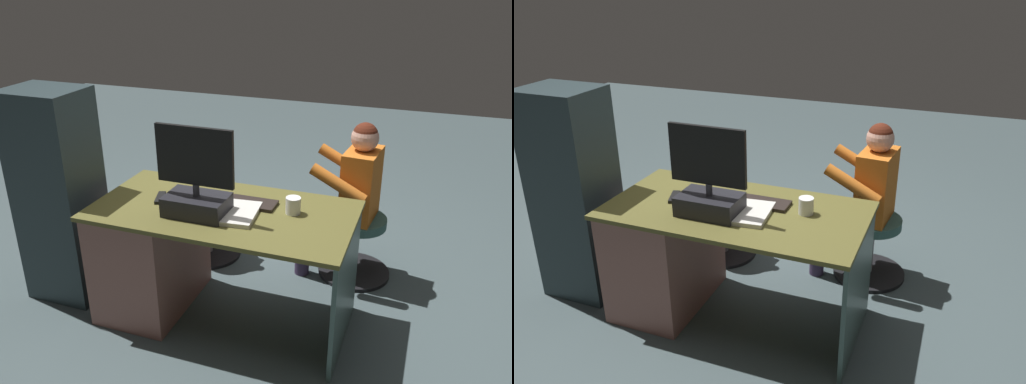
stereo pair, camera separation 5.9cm
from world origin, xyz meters
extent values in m
plane|color=#415053|center=(0.00, 0.00, 0.00)|extent=(10.00, 10.00, 0.00)
cube|color=brown|center=(0.00, 0.38, 0.71)|extent=(1.46, 0.75, 0.02)
cube|color=#8A594F|center=(0.49, 0.38, 0.35)|extent=(0.47, 0.69, 0.70)
cube|color=#405853|center=(-0.71, 0.38, 0.35)|extent=(0.02, 0.68, 0.70)
cube|color=black|center=(0.11, 0.49, 0.78)|extent=(0.34, 0.22, 0.11)
cylinder|color=#333338|center=(0.11, 0.49, 0.86)|extent=(0.04, 0.04, 0.07)
cube|color=black|center=(0.11, 0.49, 1.06)|extent=(0.44, 0.02, 0.32)
cube|color=black|center=(0.11, 0.48, 1.06)|extent=(0.40, 0.00, 0.29)
cube|color=black|center=(-0.06, 0.28, 0.73)|extent=(0.42, 0.14, 0.02)
ellipsoid|color=#292825|center=(0.24, 0.28, 0.74)|extent=(0.06, 0.10, 0.04)
cylinder|color=white|center=(-0.38, 0.31, 0.77)|extent=(0.08, 0.08, 0.09)
cube|color=black|center=(0.39, 0.39, 0.73)|extent=(0.09, 0.16, 0.02)
cube|color=silver|center=(-0.10, 0.43, 0.73)|extent=(0.25, 0.32, 0.02)
cylinder|color=black|center=(0.40, -0.26, 0.01)|extent=(0.45, 0.45, 0.03)
cylinder|color=gray|center=(0.40, -0.26, 0.20)|extent=(0.04, 0.04, 0.35)
cylinder|color=#4C3945|center=(0.40, -0.26, 0.40)|extent=(0.38, 0.38, 0.06)
ellipsoid|color=tan|center=(0.40, -0.26, 0.53)|extent=(0.19, 0.16, 0.20)
sphere|color=tan|center=(0.40, -0.26, 0.70)|extent=(0.16, 0.16, 0.16)
sphere|color=beige|center=(0.40, -0.33, 0.69)|extent=(0.06, 0.06, 0.06)
sphere|color=tan|center=(0.34, -0.26, 0.76)|extent=(0.07, 0.07, 0.07)
sphere|color=tan|center=(0.45, -0.26, 0.76)|extent=(0.07, 0.07, 0.07)
cylinder|color=tan|center=(0.30, -0.30, 0.57)|extent=(0.06, 0.15, 0.10)
cylinder|color=tan|center=(0.50, -0.30, 0.57)|extent=(0.06, 0.15, 0.10)
cylinder|color=tan|center=(0.35, -0.37, 0.46)|extent=(0.07, 0.12, 0.07)
cylinder|color=tan|center=(0.45, -0.37, 0.46)|extent=(0.07, 0.12, 0.07)
cylinder|color=black|center=(-0.65, -0.36, 0.01)|extent=(0.49, 0.49, 0.03)
cylinder|color=gray|center=(-0.65, -0.36, 0.20)|extent=(0.04, 0.04, 0.35)
cylinder|color=#39635E|center=(-0.65, -0.36, 0.40)|extent=(0.38, 0.38, 0.06)
cube|color=#CB6820|center=(-0.65, -0.36, 0.66)|extent=(0.23, 0.34, 0.47)
sphere|color=#D99B85|center=(-0.65, -0.36, 0.98)|extent=(0.17, 0.17, 0.17)
sphere|color=#4E1E12|center=(-0.65, -0.36, 1.00)|extent=(0.16, 0.16, 0.16)
cylinder|color=#CB6820|center=(-0.54, -0.15, 0.73)|extent=(0.38, 0.11, 0.23)
cylinder|color=#CB6820|center=(-0.50, -0.54, 0.73)|extent=(0.38, 0.11, 0.23)
cylinder|color=#3D2D4A|center=(-0.48, -0.25, 0.45)|extent=(0.36, 0.14, 0.11)
cylinder|color=#3D2D4A|center=(-0.31, -0.24, 0.22)|extent=(0.10, 0.10, 0.43)
cylinder|color=#3D2D4A|center=(-0.47, -0.43, 0.45)|extent=(0.36, 0.14, 0.11)
cylinder|color=#3D2D4A|center=(-0.29, -0.41, 0.22)|extent=(0.10, 0.10, 0.43)
cube|color=#263437|center=(1.05, 0.46, 0.67)|extent=(0.44, 0.36, 1.33)
camera|label=1|loc=(-1.05, 2.78, 1.97)|focal=36.51mm
camera|label=2|loc=(-1.11, 2.76, 1.97)|focal=36.51mm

